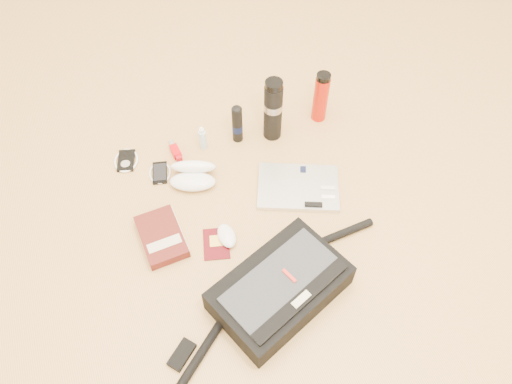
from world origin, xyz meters
The scene contains 14 objects.
ground centered at (0.00, 0.00, 0.00)m, with size 4.00×4.00×0.00m, color tan.
messenger_bag centered at (-0.03, -0.26, 0.06)m, with size 0.84×0.40×0.12m.
laptop centered at (0.21, 0.12, 0.01)m, with size 0.37×0.32×0.03m.
book centered at (-0.34, 0.09, 0.02)m, with size 0.15×0.22×0.04m.
passport centered at (-0.16, 0.00, 0.00)m, with size 0.12×0.15×0.01m.
mouse centered at (-0.12, 0.01, 0.02)m, with size 0.06×0.10×0.03m.
sunglasses_case centered at (-0.15, 0.31, 0.04)m, with size 0.22×0.20×0.10m.
ipod centered at (-0.38, 0.50, 0.01)m, with size 0.12×0.12×0.01m.
phone centered at (-0.27, 0.39, 0.01)m, with size 0.10×0.12×0.01m.
inhaler centered at (-0.18, 0.47, 0.01)m, with size 0.03×0.11×0.03m.
spray_bottle centered at (-0.06, 0.46, 0.05)m, with size 0.04×0.04×0.11m.
aerosol_can centered at (0.08, 0.45, 0.09)m, with size 0.05×0.05×0.18m.
thermos_black centered at (0.22, 0.42, 0.14)m, with size 0.10×0.10×0.29m.
thermos_red centered at (0.45, 0.44, 0.12)m, with size 0.07×0.07×0.23m.
Camera 1 is at (-0.36, -0.88, 1.55)m, focal length 35.00 mm.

